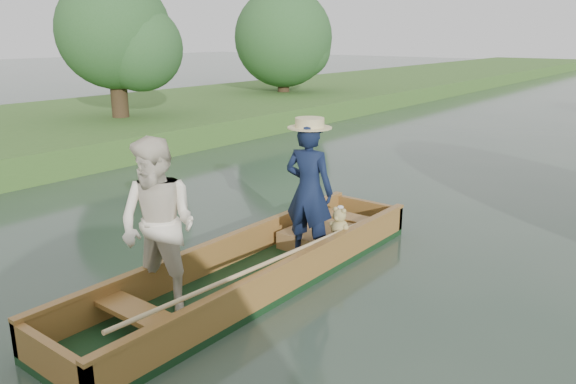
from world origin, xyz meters
The scene contains 3 objects.
ground centered at (0.00, 0.00, 0.00)m, with size 120.00×120.00×0.00m, color #283D30.
trees_far centered at (1.14, 8.83, 2.54)m, with size 23.14×15.24×4.43m.
punt centered at (-0.07, -0.18, 0.62)m, with size 1.29×5.00×1.81m.
Camera 1 is at (3.92, -4.37, 2.74)m, focal length 35.00 mm.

